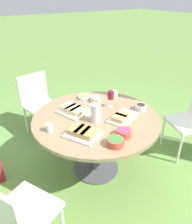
{
  "coord_description": "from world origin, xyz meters",
  "views": [
    {
      "loc": [
        1.12,
        1.68,
        1.91
      ],
      "look_at": [
        0.0,
        0.0,
        0.79
      ],
      "focal_mm": 35.0,
      "sensor_mm": 36.0,
      "label": 1
    }
  ],
  "objects_px": {
    "chair_near_right": "(15,213)",
    "chair_near_left": "(38,100)",
    "wine_glass": "(111,96)",
    "water_pitcher": "(96,113)",
    "dining_table": "(96,125)"
  },
  "relations": [
    {
      "from": "chair_near_left",
      "to": "chair_near_right",
      "type": "height_order",
      "value": "same"
    },
    {
      "from": "water_pitcher",
      "to": "wine_glass",
      "type": "distance_m",
      "value": 0.37
    },
    {
      "from": "chair_near_right",
      "to": "water_pitcher",
      "type": "height_order",
      "value": "water_pitcher"
    },
    {
      "from": "dining_table",
      "to": "water_pitcher",
      "type": "distance_m",
      "value": 0.22
    },
    {
      "from": "chair_near_right",
      "to": "dining_table",
      "type": "bearing_deg",
      "value": -153.43
    },
    {
      "from": "wine_glass",
      "to": "water_pitcher",
      "type": "bearing_deg",
      "value": 28.6
    },
    {
      "from": "wine_glass",
      "to": "chair_near_left",
      "type": "bearing_deg",
      "value": -64.83
    },
    {
      "from": "chair_near_right",
      "to": "chair_near_left",
      "type": "bearing_deg",
      "value": -115.64
    },
    {
      "from": "dining_table",
      "to": "chair_near_left",
      "type": "height_order",
      "value": "chair_near_left"
    },
    {
      "from": "chair_near_left",
      "to": "chair_near_right",
      "type": "bearing_deg",
      "value": 64.36
    },
    {
      "from": "chair_near_left",
      "to": "water_pitcher",
      "type": "xyz_separation_m",
      "value": [
        -0.18,
        1.24,
        0.31
      ]
    },
    {
      "from": "chair_near_left",
      "to": "water_pitcher",
      "type": "height_order",
      "value": "water_pitcher"
    },
    {
      "from": "dining_table",
      "to": "water_pitcher",
      "type": "bearing_deg",
      "value": 54.88
    },
    {
      "from": "dining_table",
      "to": "chair_near_left",
      "type": "relative_size",
      "value": 1.53
    },
    {
      "from": "dining_table",
      "to": "water_pitcher",
      "type": "xyz_separation_m",
      "value": [
        0.05,
        0.07,
        0.2
      ]
    }
  ]
}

